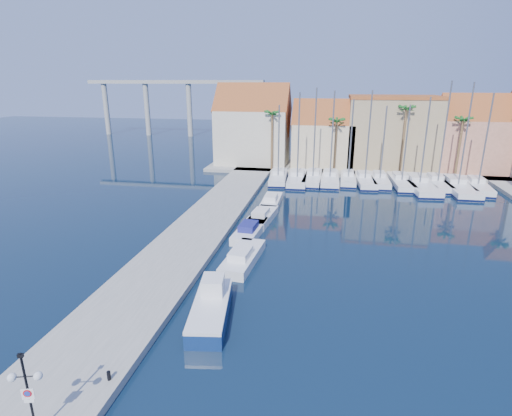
# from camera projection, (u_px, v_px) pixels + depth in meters

# --- Properties ---
(ground) EXTENTS (260.00, 260.00, 0.00)m
(ground) POSITION_uv_depth(u_px,v_px,m) (268.00, 319.00, 24.92)
(ground) COLOR black
(ground) RESTS_ON ground
(quay_west) EXTENTS (6.00, 77.00, 0.50)m
(quay_west) POSITION_uv_depth(u_px,v_px,m) (199.00, 230.00, 39.06)
(quay_west) COLOR gray
(quay_west) RESTS_ON ground
(shore_north) EXTENTS (54.00, 16.00, 0.50)m
(shore_north) POSITION_uv_depth(u_px,v_px,m) (369.00, 167.00, 68.06)
(shore_north) COLOR gray
(shore_north) RESTS_ON ground
(lamp_post) EXTENTS (1.29, 0.61, 3.89)m
(lamp_post) POSITION_uv_depth(u_px,v_px,m) (26.00, 382.00, 15.45)
(lamp_post) COLOR black
(lamp_post) RESTS_ON quay_west
(bollard) EXTENTS (0.18, 0.18, 0.46)m
(bollard) POSITION_uv_depth(u_px,v_px,m) (109.00, 376.00, 19.10)
(bollard) COLOR black
(bollard) RESTS_ON quay_west
(fishing_boat) EXTENTS (3.02, 6.58, 2.22)m
(fishing_boat) POSITION_uv_depth(u_px,v_px,m) (211.00, 307.00, 24.90)
(fishing_boat) COLOR navy
(fishing_boat) RESTS_ON ground
(motorboat_west_0) EXTENTS (2.68, 6.83, 1.40)m
(motorboat_west_0) POSITION_uv_depth(u_px,v_px,m) (243.00, 257.00, 32.46)
(motorboat_west_0) COLOR white
(motorboat_west_0) RESTS_ON ground
(motorboat_west_1) EXTENTS (2.59, 6.67, 1.40)m
(motorboat_west_1) POSITION_uv_depth(u_px,v_px,m) (250.00, 230.00, 38.39)
(motorboat_west_1) COLOR white
(motorboat_west_1) RESTS_ON ground
(motorboat_west_2) EXTENTS (2.68, 6.55, 1.40)m
(motorboat_west_2) POSITION_uv_depth(u_px,v_px,m) (262.00, 216.00, 42.27)
(motorboat_west_2) COLOR white
(motorboat_west_2) RESTS_ON ground
(motorboat_west_3) EXTENTS (2.01, 6.18, 1.40)m
(motorboat_west_3) POSITION_uv_depth(u_px,v_px,m) (271.00, 201.00, 47.68)
(motorboat_west_3) COLOR white
(motorboat_west_3) RESTS_ON ground
(sailboat_0) EXTENTS (3.01, 9.14, 11.03)m
(sailboat_0) POSITION_uv_depth(u_px,v_px,m) (278.00, 177.00, 59.19)
(sailboat_0) COLOR white
(sailboat_0) RESTS_ON ground
(sailboat_1) EXTENTS (3.00, 10.18, 12.74)m
(sailboat_1) POSITION_uv_depth(u_px,v_px,m) (297.00, 178.00, 58.51)
(sailboat_1) COLOR white
(sailboat_1) RESTS_ON ground
(sailboat_2) EXTENTS (2.95, 9.68, 13.35)m
(sailboat_2) POSITION_uv_depth(u_px,v_px,m) (313.00, 178.00, 58.88)
(sailboat_2) COLOR white
(sailboat_2) RESTS_ON ground
(sailboat_3) EXTENTS (2.64, 9.64, 12.97)m
(sailboat_3) POSITION_uv_depth(u_px,v_px,m) (330.00, 178.00, 58.49)
(sailboat_3) COLOR white
(sailboat_3) RESTS_ON ground
(sailboat_4) EXTENTS (2.36, 8.23, 11.84)m
(sailboat_4) POSITION_uv_depth(u_px,v_px,m) (348.00, 178.00, 58.39)
(sailboat_4) COLOR white
(sailboat_4) RESTS_ON ground
(sailboat_5) EXTENTS (3.14, 9.27, 13.05)m
(sailboat_5) POSITION_uv_depth(u_px,v_px,m) (364.00, 180.00, 57.49)
(sailboat_5) COLOR white
(sailboat_5) RESTS_ON ground
(sailboat_6) EXTENTS (2.36, 8.79, 11.01)m
(sailboat_6) POSITION_uv_depth(u_px,v_px,m) (379.00, 180.00, 57.52)
(sailboat_6) COLOR white
(sailboat_6) RESTS_ON ground
(sailboat_7) EXTENTS (2.93, 9.82, 11.20)m
(sailboat_7) POSITION_uv_depth(u_px,v_px,m) (401.00, 182.00, 56.63)
(sailboat_7) COLOR white
(sailboat_7) RESTS_ON ground
(sailboat_8) EXTENTS (4.13, 12.25, 12.26)m
(sailboat_8) POSITION_uv_depth(u_px,v_px,m) (418.00, 184.00, 55.32)
(sailboat_8) COLOR white
(sailboat_8) RESTS_ON ground
(sailboat_9) EXTENTS (2.82, 9.21, 14.27)m
(sailboat_9) POSITION_uv_depth(u_px,v_px,m) (436.00, 182.00, 55.93)
(sailboat_9) COLOR white
(sailboat_9) RESTS_ON ground
(sailboat_10) EXTENTS (3.40, 11.94, 14.11)m
(sailboat_10) POSITION_uv_depth(u_px,v_px,m) (456.00, 186.00, 54.36)
(sailboat_10) COLOR white
(sailboat_10) RESTS_ON ground
(sailboat_11) EXTENTS (3.23, 9.52, 12.78)m
(sailboat_11) POSITION_uv_depth(u_px,v_px,m) (477.00, 186.00, 54.37)
(sailboat_11) COLOR white
(sailboat_11) RESTS_ON ground
(building_0) EXTENTS (12.30, 9.00, 13.50)m
(building_0) POSITION_uv_depth(u_px,v_px,m) (253.00, 128.00, 68.71)
(building_0) COLOR beige
(building_0) RESTS_ON shore_north
(building_1) EXTENTS (10.30, 8.00, 11.00)m
(building_1) POSITION_uv_depth(u_px,v_px,m) (323.00, 137.00, 66.98)
(building_1) COLOR #C8B28D
(building_1) RESTS_ON shore_north
(building_2) EXTENTS (14.20, 10.20, 11.50)m
(building_2) POSITION_uv_depth(u_px,v_px,m) (391.00, 132.00, 65.71)
(building_2) COLOR tan
(building_2) RESTS_ON shore_north
(building_3) EXTENTS (10.30, 8.00, 12.00)m
(building_3) POSITION_uv_depth(u_px,v_px,m) (471.00, 137.00, 62.80)
(building_3) COLOR #B4765B
(building_3) RESTS_ON shore_north
(palm_0) EXTENTS (2.60, 2.60, 10.15)m
(palm_0) POSITION_uv_depth(u_px,v_px,m) (272.00, 115.00, 62.55)
(palm_0) COLOR brown
(palm_0) RESTS_ON shore_north
(palm_1) EXTENTS (2.60, 2.60, 9.15)m
(palm_1) POSITION_uv_depth(u_px,v_px,m) (337.00, 123.00, 61.09)
(palm_1) COLOR brown
(palm_1) RESTS_ON shore_north
(palm_2) EXTENTS (2.60, 2.60, 11.15)m
(palm_2) POSITION_uv_depth(u_px,v_px,m) (406.00, 111.00, 58.77)
(palm_2) COLOR brown
(palm_2) RESTS_ON shore_north
(palm_3) EXTENTS (2.60, 2.60, 9.65)m
(palm_3) POSITION_uv_depth(u_px,v_px,m) (463.00, 121.00, 57.80)
(palm_3) COLOR brown
(palm_3) RESTS_ON shore_north
(viaduct) EXTENTS (48.00, 2.20, 14.45)m
(viaduct) POSITION_uv_depth(u_px,v_px,m) (171.00, 97.00, 105.43)
(viaduct) COLOR #9E9E99
(viaduct) RESTS_ON ground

